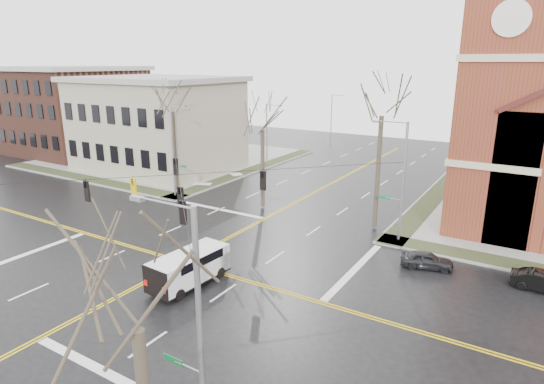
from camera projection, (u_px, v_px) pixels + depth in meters
The scene contains 19 objects.
ground at pixel (183, 262), 31.22m from camera, with size 120.00×120.00×0.00m, color black.
sidewalks at pixel (183, 261), 31.20m from camera, with size 80.00×80.00×0.17m.
road_markings at pixel (183, 262), 31.22m from camera, with size 100.00×100.00×0.01m.
civic_building_a at pixel (158, 126), 57.13m from camera, with size 18.00×14.00×11.00m, color gray.
civic_building_b at pixel (71, 111), 68.68m from camera, with size 18.00×16.00×12.00m, color #562F24.
signal_pole_ne at pixel (401, 178), 33.57m from camera, with size 2.75×0.22×9.00m.
signal_pole_nw at pixel (174, 149), 44.95m from camera, with size 2.75×0.22×9.00m.
signal_pole_se at pixel (196, 328), 14.74m from camera, with size 2.75×0.22×9.00m.
span_wires at pixel (178, 175), 29.50m from camera, with size 23.02×23.02×0.03m.
traffic_signals at pixel (171, 188), 29.16m from camera, with size 8.21×8.26×1.30m.
streetlight_north_a at pixel (268, 133), 58.26m from camera, with size 2.30×0.20×8.00m.
streetlight_north_b at pixel (332, 117), 74.64m from camera, with size 2.30×0.20×8.00m.
cargo_van at pixel (192, 265), 27.95m from camera, with size 2.48×5.51×2.04m.
parked_car_a at pixel (427, 260), 30.19m from camera, with size 1.36×3.37×1.15m, color black.
parked_car_b at pixel (543, 282), 27.13m from camera, with size 1.26×3.61×1.19m, color black.
tree_nw_far at pixel (172, 106), 45.84m from camera, with size 4.00×4.00×12.30m.
tree_nw_near at pixel (262, 125), 40.59m from camera, with size 4.00×4.00×10.79m.
tree_ne at pixel (382, 108), 34.86m from camera, with size 4.00×4.00×13.61m.
tree_se at pixel (136, 316), 11.66m from camera, with size 4.00×4.00×9.63m.
Camera 1 is at (20.20, -21.23, 13.28)m, focal length 30.00 mm.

